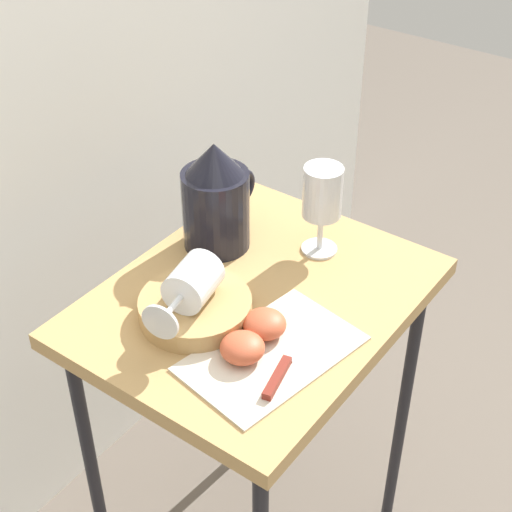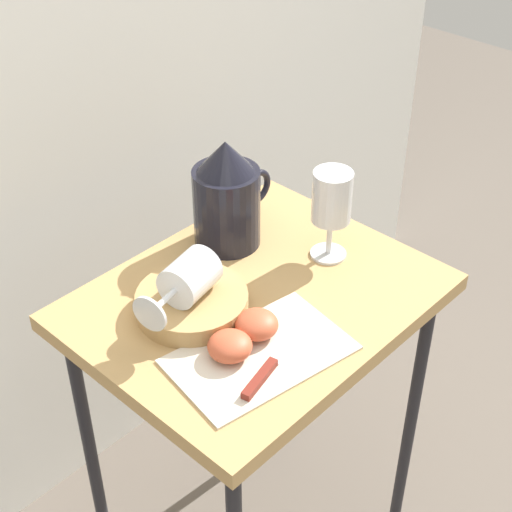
{
  "view_description": "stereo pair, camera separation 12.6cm",
  "coord_description": "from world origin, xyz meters",
  "px_view_note": "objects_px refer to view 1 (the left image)",
  "views": [
    {
      "loc": [
        -0.82,
        -0.6,
        1.57
      ],
      "look_at": [
        0.0,
        0.0,
        0.82
      ],
      "focal_mm": 55.33,
      "sensor_mm": 36.0,
      "label": 1
    },
    {
      "loc": [
        -0.74,
        -0.69,
        1.57
      ],
      "look_at": [
        0.0,
        0.0,
        0.82
      ],
      "focal_mm": 55.33,
      "sensor_mm": 36.0,
      "label": 2
    }
  ],
  "objects_px": {
    "wine_glass_tipped_near": "(192,284)",
    "knife": "(285,363)",
    "basket_tray": "(195,308)",
    "table": "(256,330)",
    "apple_half_right": "(265,324)",
    "wine_glass_upright": "(322,197)",
    "apple_half_left": "(242,348)",
    "pitcher": "(216,205)"
  },
  "relations": [
    {
      "from": "apple_half_right",
      "to": "knife",
      "type": "bearing_deg",
      "value": -121.41
    },
    {
      "from": "apple_half_right",
      "to": "knife",
      "type": "distance_m",
      "value": 0.08
    },
    {
      "from": "pitcher",
      "to": "wine_glass_tipped_near",
      "type": "height_order",
      "value": "pitcher"
    },
    {
      "from": "wine_glass_upright",
      "to": "apple_half_left",
      "type": "bearing_deg",
      "value": -169.5
    },
    {
      "from": "wine_glass_tipped_near",
      "to": "apple_half_right",
      "type": "height_order",
      "value": "wine_glass_tipped_near"
    },
    {
      "from": "table",
      "to": "pitcher",
      "type": "bearing_deg",
      "value": 61.47
    },
    {
      "from": "table",
      "to": "apple_half_right",
      "type": "distance_m",
      "value": 0.14
    },
    {
      "from": "basket_tray",
      "to": "wine_glass_tipped_near",
      "type": "xyz_separation_m",
      "value": [
        -0.01,
        -0.0,
        0.05
      ]
    },
    {
      "from": "wine_glass_tipped_near",
      "to": "apple_half_right",
      "type": "xyz_separation_m",
      "value": [
        0.03,
        -0.11,
        -0.05
      ]
    },
    {
      "from": "basket_tray",
      "to": "wine_glass_upright",
      "type": "bearing_deg",
      "value": -13.06
    },
    {
      "from": "basket_tray",
      "to": "apple_half_left",
      "type": "relative_size",
      "value": 2.67
    },
    {
      "from": "table",
      "to": "pitcher",
      "type": "relative_size",
      "value": 3.62
    },
    {
      "from": "knife",
      "to": "apple_half_left",
      "type": "bearing_deg",
      "value": 109.43
    },
    {
      "from": "apple_half_left",
      "to": "wine_glass_upright",
      "type": "bearing_deg",
      "value": 10.5
    },
    {
      "from": "basket_tray",
      "to": "knife",
      "type": "relative_size",
      "value": 0.85
    },
    {
      "from": "wine_glass_upright",
      "to": "knife",
      "type": "distance_m",
      "value": 0.32
    },
    {
      "from": "wine_glass_tipped_near",
      "to": "knife",
      "type": "relative_size",
      "value": 0.74
    },
    {
      "from": "pitcher",
      "to": "apple_half_left",
      "type": "bearing_deg",
      "value": -134.54
    },
    {
      "from": "pitcher",
      "to": "apple_half_left",
      "type": "height_order",
      "value": "pitcher"
    },
    {
      "from": "pitcher",
      "to": "apple_half_right",
      "type": "distance_m",
      "value": 0.27
    },
    {
      "from": "table",
      "to": "wine_glass_upright",
      "type": "xyz_separation_m",
      "value": [
        0.17,
        -0.02,
        0.19
      ]
    },
    {
      "from": "wine_glass_upright",
      "to": "knife",
      "type": "height_order",
      "value": "wine_glass_upright"
    },
    {
      "from": "apple_half_left",
      "to": "apple_half_right",
      "type": "bearing_deg",
      "value": 3.76
    },
    {
      "from": "table",
      "to": "wine_glass_upright",
      "type": "distance_m",
      "value": 0.25
    },
    {
      "from": "basket_tray",
      "to": "table",
      "type": "bearing_deg",
      "value": -24.42
    },
    {
      "from": "basket_tray",
      "to": "wine_glass_tipped_near",
      "type": "bearing_deg",
      "value": -175.89
    },
    {
      "from": "apple_half_right",
      "to": "knife",
      "type": "height_order",
      "value": "apple_half_right"
    },
    {
      "from": "knife",
      "to": "pitcher",
      "type": "bearing_deg",
      "value": 55.65
    },
    {
      "from": "wine_glass_upright",
      "to": "knife",
      "type": "relative_size",
      "value": 0.79
    },
    {
      "from": "basket_tray",
      "to": "apple_half_right",
      "type": "relative_size",
      "value": 2.67
    },
    {
      "from": "table",
      "to": "apple_half_right",
      "type": "xyz_separation_m",
      "value": [
        -0.07,
        -0.07,
        0.1
      ]
    },
    {
      "from": "pitcher",
      "to": "knife",
      "type": "xyz_separation_m",
      "value": [
        -0.19,
        -0.28,
        -0.07
      ]
    },
    {
      "from": "apple_half_right",
      "to": "apple_half_left",
      "type": "bearing_deg",
      "value": -176.24
    },
    {
      "from": "wine_glass_tipped_near",
      "to": "knife",
      "type": "height_order",
      "value": "wine_glass_tipped_near"
    },
    {
      "from": "pitcher",
      "to": "apple_half_left",
      "type": "distance_m",
      "value": 0.31
    },
    {
      "from": "wine_glass_upright",
      "to": "apple_half_left",
      "type": "xyz_separation_m",
      "value": [
        -0.3,
        -0.06,
        -0.09
      ]
    },
    {
      "from": "wine_glass_upright",
      "to": "wine_glass_tipped_near",
      "type": "height_order",
      "value": "wine_glass_upright"
    },
    {
      "from": "pitcher",
      "to": "knife",
      "type": "height_order",
      "value": "pitcher"
    },
    {
      "from": "wine_glass_tipped_near",
      "to": "apple_half_left",
      "type": "distance_m",
      "value": 0.13
    },
    {
      "from": "basket_tray",
      "to": "apple_half_left",
      "type": "xyz_separation_m",
      "value": [
        -0.03,
        -0.12,
        0.01
      ]
    },
    {
      "from": "basket_tray",
      "to": "wine_glass_upright",
      "type": "relative_size",
      "value": 1.08
    },
    {
      "from": "table",
      "to": "knife",
      "type": "height_order",
      "value": "knife"
    }
  ]
}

